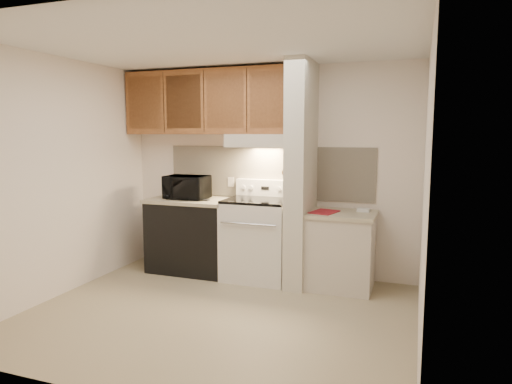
% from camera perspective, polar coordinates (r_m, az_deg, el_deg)
% --- Properties ---
extents(floor, '(3.60, 3.60, 0.00)m').
position_cam_1_polar(floor, '(4.52, -4.76, -14.93)').
color(floor, tan).
rests_on(floor, ground).
extents(ceiling, '(3.60, 3.60, 0.00)m').
position_cam_1_polar(ceiling, '(4.25, -5.14, 18.01)').
color(ceiling, white).
rests_on(ceiling, wall_back).
extents(wall_back, '(3.60, 2.50, 0.02)m').
position_cam_1_polar(wall_back, '(5.60, 1.48, 2.63)').
color(wall_back, white).
rests_on(wall_back, floor).
extents(wall_left, '(0.02, 3.00, 2.50)m').
position_cam_1_polar(wall_left, '(5.22, -23.23, 1.69)').
color(wall_left, white).
rests_on(wall_left, floor).
extents(wall_right, '(0.02, 3.00, 2.50)m').
position_cam_1_polar(wall_right, '(3.83, 20.37, -0.04)').
color(wall_right, white).
rests_on(wall_right, floor).
extents(backsplash, '(2.60, 0.02, 0.63)m').
position_cam_1_polar(backsplash, '(5.59, 1.44, 2.47)').
color(backsplash, beige).
rests_on(backsplash, wall_back).
extents(range_body, '(0.76, 0.65, 0.92)m').
position_cam_1_polar(range_body, '(5.40, 0.29, -6.04)').
color(range_body, silver).
rests_on(range_body, floor).
extents(oven_window, '(0.50, 0.01, 0.30)m').
position_cam_1_polar(oven_window, '(5.10, -0.90, -6.38)').
color(oven_window, black).
rests_on(oven_window, range_body).
extents(oven_handle, '(0.65, 0.02, 0.02)m').
position_cam_1_polar(oven_handle, '(5.02, -1.06, -4.04)').
color(oven_handle, silver).
rests_on(oven_handle, range_body).
extents(cooktop, '(0.74, 0.64, 0.03)m').
position_cam_1_polar(cooktop, '(5.31, 0.30, -1.05)').
color(cooktop, black).
rests_on(cooktop, range_body).
extents(range_backguard, '(0.76, 0.08, 0.20)m').
position_cam_1_polar(range_backguard, '(5.56, 1.28, 0.53)').
color(range_backguard, silver).
rests_on(range_backguard, range_body).
extents(range_display, '(0.10, 0.01, 0.04)m').
position_cam_1_polar(range_display, '(5.52, 1.14, 0.48)').
color(range_display, black).
rests_on(range_display, range_backguard).
extents(range_knob_left_outer, '(0.05, 0.02, 0.05)m').
position_cam_1_polar(range_knob_left_outer, '(5.61, -1.58, 0.59)').
color(range_knob_left_outer, silver).
rests_on(range_knob_left_outer, range_backguard).
extents(range_knob_left_inner, '(0.05, 0.02, 0.05)m').
position_cam_1_polar(range_knob_left_inner, '(5.58, -0.62, 0.55)').
color(range_knob_left_inner, silver).
rests_on(range_knob_left_inner, range_backguard).
extents(range_knob_right_inner, '(0.05, 0.02, 0.05)m').
position_cam_1_polar(range_knob_right_inner, '(5.46, 2.92, 0.40)').
color(range_knob_right_inner, silver).
rests_on(range_knob_right_inner, range_backguard).
extents(range_knob_right_outer, '(0.05, 0.02, 0.05)m').
position_cam_1_polar(range_knob_right_outer, '(5.44, 3.93, 0.36)').
color(range_knob_right_outer, silver).
rests_on(range_knob_right_outer, range_backguard).
extents(dishwasher_front, '(1.00, 0.63, 0.87)m').
position_cam_1_polar(dishwasher_front, '(5.76, -8.00, -5.51)').
color(dishwasher_front, black).
rests_on(dishwasher_front, floor).
extents(left_countertop, '(1.04, 0.67, 0.04)m').
position_cam_1_polar(left_countertop, '(5.68, -8.08, -1.03)').
color(left_countertop, '#B5AA8A').
rests_on(left_countertop, dishwasher_front).
extents(spoon_rest, '(0.24, 0.09, 0.02)m').
position_cam_1_polar(spoon_rest, '(5.52, -6.98, -0.96)').
color(spoon_rest, black).
rests_on(spoon_rest, left_countertop).
extents(teal_jar, '(0.09, 0.09, 0.09)m').
position_cam_1_polar(teal_jar, '(5.56, -8.11, -0.52)').
color(teal_jar, '#2E7265').
rests_on(teal_jar, left_countertop).
extents(outlet, '(0.08, 0.01, 0.12)m').
position_cam_1_polar(outlet, '(5.76, -3.15, 1.26)').
color(outlet, beige).
rests_on(outlet, backsplash).
extents(microwave, '(0.52, 0.36, 0.28)m').
position_cam_1_polar(microwave, '(5.66, -8.65, 0.59)').
color(microwave, black).
rests_on(microwave, left_countertop).
extents(partition_pillar, '(0.22, 0.70, 2.50)m').
position_cam_1_polar(partition_pillar, '(5.12, 5.67, 2.16)').
color(partition_pillar, beige).
rests_on(partition_pillar, floor).
extents(pillar_trim, '(0.01, 0.70, 0.04)m').
position_cam_1_polar(pillar_trim, '(5.15, 4.43, 2.75)').
color(pillar_trim, '#975A2E').
rests_on(pillar_trim, partition_pillar).
extents(knife_strip, '(0.02, 0.42, 0.04)m').
position_cam_1_polar(knife_strip, '(5.10, 4.21, 2.94)').
color(knife_strip, black).
rests_on(knife_strip, partition_pillar).
extents(knife_blade_a, '(0.01, 0.03, 0.16)m').
position_cam_1_polar(knife_blade_a, '(4.95, 3.55, 1.65)').
color(knife_blade_a, silver).
rests_on(knife_blade_a, knife_strip).
extents(knife_handle_a, '(0.02, 0.02, 0.10)m').
position_cam_1_polar(knife_handle_a, '(4.95, 3.62, 3.39)').
color(knife_handle_a, black).
rests_on(knife_handle_a, knife_strip).
extents(knife_blade_b, '(0.01, 0.04, 0.18)m').
position_cam_1_polar(knife_blade_b, '(5.03, 3.81, 1.62)').
color(knife_blade_b, silver).
rests_on(knife_blade_b, knife_strip).
extents(knife_handle_b, '(0.02, 0.02, 0.10)m').
position_cam_1_polar(knife_handle_b, '(5.01, 3.80, 3.44)').
color(knife_handle_b, black).
rests_on(knife_handle_b, knife_strip).
extents(knife_blade_c, '(0.01, 0.04, 0.20)m').
position_cam_1_polar(knife_blade_c, '(5.11, 4.08, 1.60)').
color(knife_blade_c, silver).
rests_on(knife_blade_c, knife_strip).
extents(knife_handle_c, '(0.02, 0.02, 0.10)m').
position_cam_1_polar(knife_handle_c, '(5.11, 4.12, 3.51)').
color(knife_handle_c, black).
rests_on(knife_handle_c, knife_strip).
extents(knife_blade_d, '(0.01, 0.04, 0.16)m').
position_cam_1_polar(knife_blade_d, '(5.20, 4.34, 1.91)').
color(knife_blade_d, silver).
rests_on(knife_blade_d, knife_strip).
extents(knife_handle_d, '(0.02, 0.02, 0.10)m').
position_cam_1_polar(knife_handle_d, '(5.18, 4.35, 3.56)').
color(knife_handle_d, black).
rests_on(knife_handle_d, knife_strip).
extents(knife_blade_e, '(0.01, 0.04, 0.18)m').
position_cam_1_polar(knife_blade_e, '(5.26, 4.54, 1.87)').
color(knife_blade_e, silver).
rests_on(knife_blade_e, knife_strip).
extents(knife_handle_e, '(0.02, 0.02, 0.10)m').
position_cam_1_polar(knife_handle_e, '(5.24, 4.54, 3.60)').
color(knife_handle_e, black).
rests_on(knife_handle_e, knife_strip).
extents(oven_mitt, '(0.03, 0.09, 0.22)m').
position_cam_1_polar(oven_mitt, '(5.32, 4.73, 1.60)').
color(oven_mitt, slate).
rests_on(oven_mitt, partition_pillar).
extents(right_cab_base, '(0.70, 0.60, 0.81)m').
position_cam_1_polar(right_cab_base, '(5.18, 10.54, -7.38)').
color(right_cab_base, beige).
rests_on(right_cab_base, floor).
extents(right_countertop, '(0.74, 0.64, 0.04)m').
position_cam_1_polar(right_countertop, '(5.09, 10.65, -2.75)').
color(right_countertop, '#B5AA8A').
rests_on(right_countertop, right_cab_base).
extents(red_folder, '(0.31, 0.38, 0.01)m').
position_cam_1_polar(red_folder, '(5.06, 8.54, -2.47)').
color(red_folder, maroon).
rests_on(red_folder, right_countertop).
extents(white_box, '(0.14, 0.10, 0.04)m').
position_cam_1_polar(white_box, '(5.18, 13.29, -2.22)').
color(white_box, white).
rests_on(white_box, right_countertop).
extents(range_hood, '(0.78, 0.44, 0.15)m').
position_cam_1_polar(range_hood, '(5.37, 0.75, 6.44)').
color(range_hood, beige).
rests_on(range_hood, upper_cabinets).
extents(hood_lip, '(0.78, 0.04, 0.06)m').
position_cam_1_polar(hood_lip, '(5.17, -0.01, 5.91)').
color(hood_lip, beige).
rests_on(hood_lip, range_hood).
extents(upper_cabinets, '(2.18, 0.33, 0.77)m').
position_cam_1_polar(upper_cabinets, '(5.69, -5.81, 11.09)').
color(upper_cabinets, '#975A2E').
rests_on(upper_cabinets, wall_back).
extents(cab_door_a, '(0.46, 0.01, 0.63)m').
position_cam_1_polar(cab_door_a, '(5.95, -13.74, 10.76)').
color(cab_door_a, '#975A2E').
rests_on(cab_door_a, upper_cabinets).
extents(cab_gap_a, '(0.01, 0.01, 0.73)m').
position_cam_1_polar(cab_gap_a, '(5.80, -11.46, 10.91)').
color(cab_gap_a, black).
rests_on(cab_gap_a, upper_cabinets).
extents(cab_door_b, '(0.46, 0.01, 0.63)m').
position_cam_1_polar(cab_door_b, '(5.67, -9.05, 11.05)').
color(cab_door_b, '#975A2E').
rests_on(cab_door_b, upper_cabinets).
extents(cab_gap_b, '(0.01, 0.01, 0.73)m').
position_cam_1_polar(cab_gap_b, '(5.54, -6.54, 11.18)').
color(cab_gap_b, black).
rests_on(cab_gap_b, upper_cabinets).
extents(cab_door_c, '(0.46, 0.01, 0.63)m').
position_cam_1_polar(cab_door_c, '(5.43, -3.90, 11.29)').
color(cab_door_c, '#975A2E').
rests_on(cab_door_c, upper_cabinets).
extents(cab_gap_c, '(0.01, 0.01, 0.73)m').
position_cam_1_polar(cab_gap_c, '(5.32, -1.16, 11.38)').
color(cab_gap_c, black).
rests_on(cab_gap_c, upper_cabinets).
extents(cab_door_d, '(0.46, 0.01, 0.63)m').
position_cam_1_polar(cab_door_d, '(5.23, 1.69, 11.45)').
color(cab_door_d, '#975A2E').
rests_on(cab_door_d, upper_cabinets).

